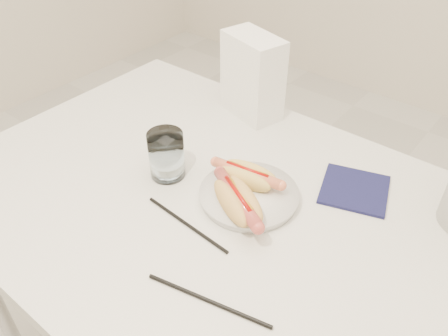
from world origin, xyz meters
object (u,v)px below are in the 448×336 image
Objects in this scene: hotdog_right at (238,201)px; water_glass at (166,155)px; hotdog_left at (247,176)px; table at (224,224)px; plate at (249,196)px; napkin_box at (252,76)px.

water_glass is (-0.20, 0.01, 0.01)m from hotdog_right.
hotdog_left is at bearing 141.25° from hotdog_right.
hotdog_left is 1.45× the size of water_glass.
plate reaches higher than table.
water_glass is at bearing -165.51° from hotdog_left.
hotdog_right is at bearing -41.65° from napkin_box.
plate is at bearing 128.83° from hotdog_right.
table is at bearing -127.16° from plate.
table is 0.11m from hotdog_right.
napkin_box is at bearing 117.29° from table.
napkin_box is (-0.18, 0.26, 0.07)m from hotdog_left.
napkin_box reaches higher than table.
hotdog_right is 0.78× the size of napkin_box.
napkin_box is (-0.01, 0.33, 0.05)m from water_glass.
napkin_box reaches higher than hotdog_left.
table is 6.05× the size of plate.
hotdog_right is 0.40m from napkin_box.
hotdog_left is at bearing -39.38° from napkin_box.
plate is 0.36m from napkin_box.
plate is 0.94× the size of napkin_box.
hotdog_left is (0.01, 0.07, 0.10)m from table.
hotdog_left is at bearing 22.78° from water_glass.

